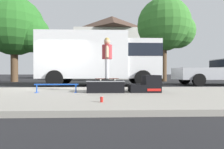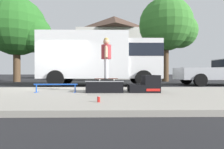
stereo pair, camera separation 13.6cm
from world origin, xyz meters
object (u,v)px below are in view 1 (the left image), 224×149
Objects in this scene: kicker_ramp at (146,85)px; soda_can at (102,99)px; box_truck at (100,57)px; grind_rail at (56,86)px; skateboard at (107,79)px; street_tree_neighbour at (18,28)px; skate_box at (106,86)px; street_tree_main at (167,26)px; skater_kid at (107,54)px.

kicker_ramp reaches higher than soda_can.
kicker_ramp is 0.14× the size of box_truck.
grind_rail is at bearing -104.85° from box_truck.
kicker_ramp is at bearing 55.13° from soda_can.
skateboard is 0.12× the size of box_truck.
box_truck is 0.98× the size of street_tree_neighbour.
street_tree_main is at bearing 60.97° from skate_box.
skateboard is 0.11× the size of street_tree_main.
skateboard reaches higher than soda_can.
grind_rail is at bearing -125.42° from street_tree_main.
grind_rail is 11.71m from street_tree_neighbour.
grind_rail is 1.77× the size of skateboard.
box_truck reaches higher than kicker_ramp.
kicker_ramp is at bearing -69.97° from box_truck.
grind_rail is 0.21× the size of box_truck.
kicker_ramp is 13.33m from street_tree_neighbour.
skateboard is 4.81m from box_truck.
street_tree_neighbour reaches higher than box_truck.
skateboard is at bearing 177.94° from kicker_ramp.
grind_rail is 11.33× the size of soda_can.
skateboard is at bearing -118.93° from street_tree_main.
skate_box is at bearing 4.78° from grind_rail.
grind_rail is 12.88m from street_tree_main.
street_tree_neighbour is at bearing 122.61° from soda_can.
skateboard is at bearing 44.79° from skate_box.
kicker_ramp is 1.36m from skateboard.
grind_rail is 1.03× the size of skater_kid.
soda_can is at bearing -114.83° from street_tree_main.
grind_rail is 1.68m from skateboard.
skateboard is 6.39× the size of soda_can.
skater_kid is at bearing 135.00° from skateboard.
skateboard is 2.20m from soda_can.
street_tree_neighbour is at bearing 128.85° from skater_kid.
skate_box is 0.18× the size of box_truck.
skate_box is 9.68× the size of soda_can.
soda_can is at bearing -57.39° from street_tree_neighbour.
street_tree_main reaches higher than skate_box.
grind_rail is 0.20× the size of street_tree_neighbour.
kicker_ramp is (1.39, -0.00, 0.03)m from skate_box.
street_tree_neighbour is at bearing 133.44° from kicker_ramp.
street_tree_neighbour is at bearing 128.85° from skateboard.
skater_kid reaches higher than soda_can.
kicker_ramp is at bearing -2.06° from skater_kid.
street_tree_neighbour is (-12.70, -0.49, -0.37)m from street_tree_main.
street_tree_main is (5.33, 9.65, 3.46)m from skater_kid.
soda_can is 6.99m from box_truck.
grind_rail is 0.20× the size of street_tree_main.
soda_can is at bearing -52.44° from grind_rail.
kicker_ramp is 0.72× the size of skater_kid.
box_truck reaches higher than skater_kid.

